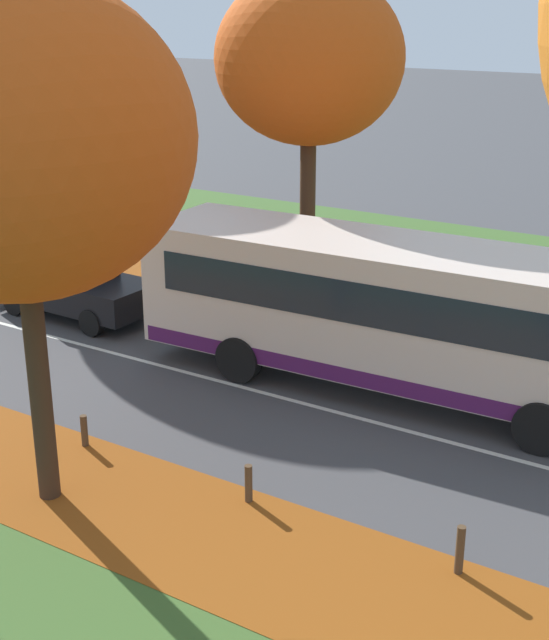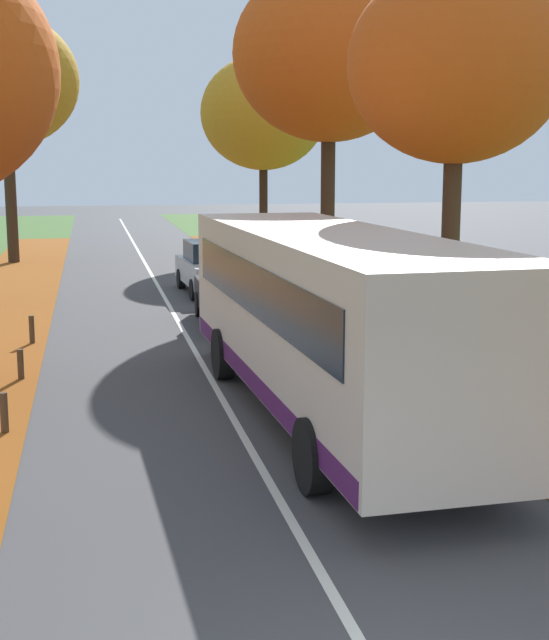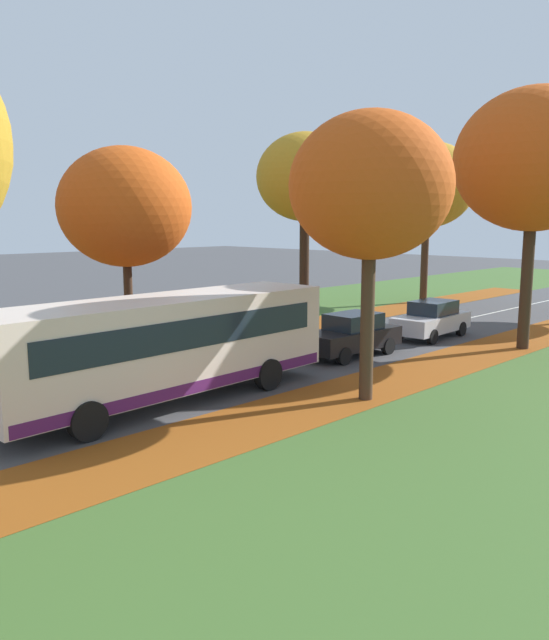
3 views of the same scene
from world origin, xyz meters
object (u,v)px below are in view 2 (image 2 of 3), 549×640
Objects in this scene: tree_right_mid at (329,54)px; car_silver_following at (212,267)px; bollard_fifth at (21,364)px; bollard_fourth at (4,413)px; bus at (329,312)px; car_black_lead at (235,292)px; tree_left_far at (5,80)px; bollard_sixth at (32,330)px; tree_right_near at (456,65)px; tree_right_far at (263,113)px.

tree_right_mid is 2.37× the size of car_silver_following.
car_silver_following is (5.05, 10.39, 0.52)m from bollard_fifth.
bollard_fourth is 0.06× the size of bus.
car_black_lead is at bearing -91.52° from car_silver_following.
bollard_fourth is 9.73m from car_black_lead.
tree_left_far is 18.10m from car_black_lead.
car_black_lead is (4.90, 8.38, 0.50)m from bollard_fourth.
tree_left_far is 0.94× the size of bus.
bus reaches higher than car_black_lead.
tree_right_near is at bearing -17.39° from bollard_sixth.
tree_left_far reaches higher than bus.
car_black_lead is 0.99× the size of car_silver_following.
tree_right_far reaches higher than bollard_sixth.
car_silver_following is at bearing 54.08° from bollard_sixth.
tree_right_mid is 1.18× the size of tree_right_far.
car_silver_following reaches higher than bollard_fourth.
bus is 8.53m from car_black_lead.
tree_right_far is at bearing 70.50° from bollard_fourth.
tree_right_near is 11.65m from car_silver_following.
tree_right_near is at bearing 4.33° from bollard_fifth.
tree_right_far is (-0.02, 10.74, -1.25)m from tree_right_mid.
tree_right_far is (10.59, 1.10, -1.09)m from tree_left_far.
bollard_fifth is (-8.83, -0.67, -5.70)m from tree_right_near.
tree_left_far is 15.28× the size of bollard_sixth.
bollard_fifth is 0.14× the size of car_silver_following.
bus is at bearing -74.35° from tree_left_far.
bollard_fourth is 14.72m from car_silver_following.
tree_left_far is at bearing 94.74° from bollard_fifth.
tree_left_far reaches higher than tree_right_far.
tree_right_mid is 2.38× the size of car_black_lead.
car_silver_following is at bearing -172.20° from tree_right_mid.
tree_right_near is 11.26m from bollard_fourth.
tree_right_far is 27.24m from bollard_fourth.
car_silver_following is (5.05, 13.82, 0.50)m from bollard_fourth.
tree_right_near reaches higher than bollard_sixth.
bollard_sixth is at bearing -115.97° from tree_right_far.
bus is at bearing -98.68° from tree_right_far.
tree_left_far is 25.01m from bollard_fourth.
car_silver_following is (-3.86, -0.53, -6.55)m from tree_right_mid.
tree_right_mid is at bearing -42.25° from tree_left_far.
bollard_fifth is at bearing -90.10° from bollard_sixth.
tree_right_near is at bearing -47.55° from car_black_lead.
bus is 2.45× the size of car_silver_following.
car_black_lead is at bearing 17.30° from bollard_sixth.
tree_right_mid is 17.34× the size of bollard_fifth.
tree_left_far is 2.32× the size of car_black_lead.
bollard_fifth is 3.43m from bollard_sixth.
bus is at bearing -104.96° from tree_right_mid.
bollard_fourth is (-8.89, -25.09, -5.79)m from tree_right_far.
bollard_fifth is 0.06× the size of bus.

